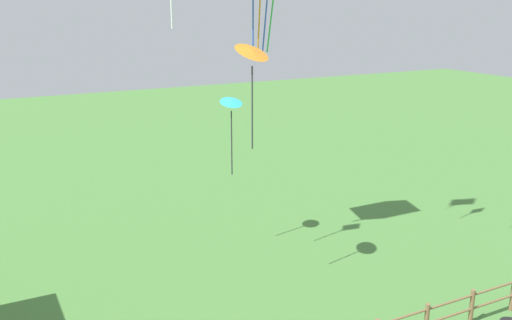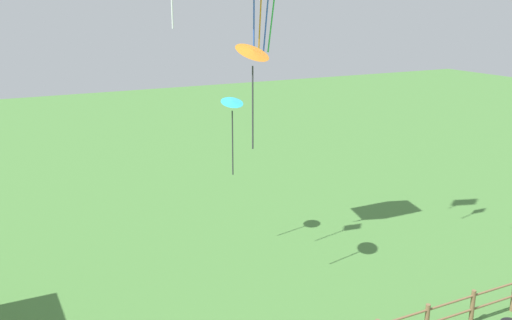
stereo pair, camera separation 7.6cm
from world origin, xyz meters
The scene contains 2 objects.
kite_cyan_delta centered at (2.28, 14.35, 5.93)m, with size 0.87×0.84×3.07m.
kite_orange_delta centered at (1.30, 10.66, 8.19)m, with size 1.41×1.36×3.36m.
Camera 1 is at (-6.73, -5.09, 9.71)m, focal length 40.00 mm.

